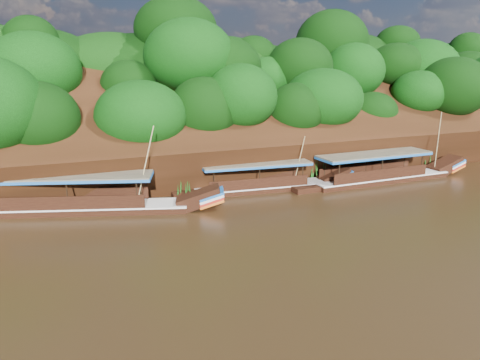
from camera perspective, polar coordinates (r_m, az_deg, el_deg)
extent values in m
plane|color=black|center=(31.51, 7.60, -5.33)|extent=(160.00, 160.00, 0.00)
cube|color=black|center=(44.77, -2.59, 5.28)|extent=(120.00, 16.12, 13.64)
cube|color=black|center=(54.74, -6.16, 3.16)|extent=(120.00, 24.00, 12.00)
ellipsoid|color=#0C3809|center=(42.15, -9.82, 4.52)|extent=(18.00, 8.00, 6.40)
ellipsoid|color=#0C3809|center=(50.86, -5.45, 12.77)|extent=(24.00, 11.00, 8.40)
ellipsoid|color=#0C3809|center=(56.45, 21.65, 6.08)|extent=(18.00, 8.00, 6.00)
ellipsoid|color=#0C3809|center=(68.40, 23.82, 11.71)|extent=(22.00, 10.00, 8.00)
cube|color=black|center=(43.88, 16.74, -0.17)|extent=(13.71, 2.59, 0.96)
cube|color=silver|center=(43.78, 16.79, 0.41)|extent=(13.71, 2.66, 0.11)
cube|color=black|center=(48.98, 23.71, 1.59)|extent=(3.25, 1.82, 1.86)
cube|color=#1B60B1|center=(49.54, 24.42, 2.03)|extent=(1.71, 1.86, 0.69)
cube|color=#B12113|center=(49.61, 24.38, 1.62)|extent=(1.71, 1.86, 0.69)
cube|color=brown|center=(42.79, 16.11, 3.05)|extent=(10.75, 2.89, 0.13)
cube|color=#1B60B1|center=(42.82, 16.10, 2.88)|extent=(10.75, 2.89, 0.19)
cylinder|color=tan|center=(46.85, 22.98, 4.36)|extent=(1.03, 1.14, 5.55)
cube|color=black|center=(39.27, 2.92, -1.24)|extent=(11.82, 3.23, 0.87)
cube|color=silver|center=(39.16, 2.93, -0.65)|extent=(11.82, 3.30, 0.10)
cube|color=black|center=(41.76, 11.42, 0.40)|extent=(2.91, 1.86, 1.64)
cube|color=#1B60B1|center=(42.04, 12.31, 0.85)|extent=(1.59, 1.80, 0.60)
cube|color=#B12113|center=(42.11, 12.29, 0.42)|extent=(1.59, 1.80, 0.60)
cube|color=brown|center=(38.47, 1.94, 2.03)|extent=(9.33, 3.31, 0.12)
cube|color=#1B60B1|center=(38.50, 1.94, 1.86)|extent=(9.33, 3.31, 0.17)
cylinder|color=tan|center=(39.23, 7.27, 2.45)|extent=(0.42, 1.00, 4.09)
cube|color=black|center=(35.53, -18.23, -3.66)|extent=(14.53, 6.78, 0.99)
cube|color=silver|center=(35.39, -18.29, -2.93)|extent=(14.55, 6.85, 0.11)
cube|color=black|center=(34.28, -4.98, -2.28)|extent=(3.80, 2.78, 1.95)
cube|color=#1B60B1|center=(34.19, -3.47, -1.72)|extent=(2.27, 2.34, 0.73)
cube|color=#B12113|center=(34.29, -3.46, -2.31)|extent=(2.27, 2.34, 0.73)
cube|color=brown|center=(35.07, -20.01, 0.45)|extent=(11.65, 6.15, 0.13)
cube|color=#1B60B1|center=(35.10, -19.99, 0.24)|extent=(11.65, 6.15, 0.20)
cylinder|color=tan|center=(33.66, -11.49, 1.75)|extent=(1.56, 0.13, 5.58)
cone|color=#195715|center=(36.61, -17.54, -1.61)|extent=(1.50, 1.50, 1.80)
cone|color=#195715|center=(37.24, -6.93, -1.04)|extent=(1.50, 1.50, 1.46)
cone|color=#195715|center=(40.08, 1.28, 0.27)|extent=(1.50, 1.50, 1.59)
cone|color=#195715|center=(42.32, 9.59, 1.18)|extent=(1.50, 1.50, 2.09)
cone|color=#195715|center=(45.98, 15.20, 1.60)|extent=(1.50, 1.50, 1.60)
cone|color=#195715|center=(50.43, 21.55, 2.38)|extent=(1.50, 1.50, 1.91)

